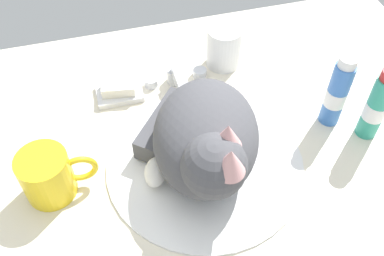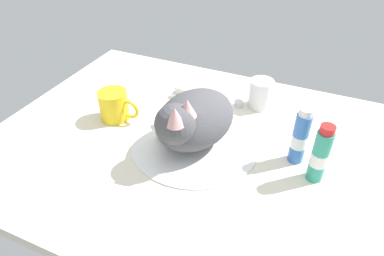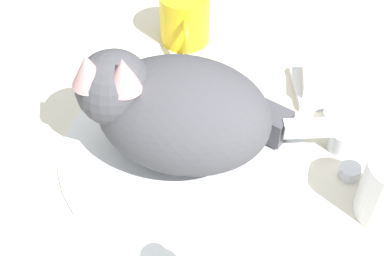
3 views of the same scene
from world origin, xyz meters
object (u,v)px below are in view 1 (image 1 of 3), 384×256
object	(u,v)px
coffee_mug	(49,175)
toothpaste_bottle	(337,93)
soap_bar	(118,87)
mouthwash_bottle	(377,106)
faucet	(177,77)
rinse_cup	(224,47)
cat	(205,140)

from	to	relation	value
coffee_mug	toothpaste_bottle	world-z (taller)	toothpaste_bottle
coffee_mug	toothpaste_bottle	size ratio (longest dim) A/B	0.81
soap_bar	mouthwash_bottle	size ratio (longest dim) A/B	0.42
toothpaste_bottle	faucet	bearing A→B (deg)	147.40
mouthwash_bottle	coffee_mug	bearing A→B (deg)	178.05
coffee_mug	rinse_cup	size ratio (longest dim) A/B	1.40
faucet	rinse_cup	xyz separation A→B (cm)	(11.00, 4.06, 2.16)
cat	coffee_mug	distance (cm)	25.80
coffee_mug	faucet	bearing A→B (deg)	36.50
cat	coffee_mug	world-z (taller)	cat
coffee_mug	soap_bar	distance (cm)	24.02
rinse_cup	toothpaste_bottle	distance (cm)	25.27
faucet	mouthwash_bottle	xyz separation A→B (cm)	(30.87, -21.04, 4.85)
faucet	soap_bar	size ratio (longest dim) A/B	2.02
toothpaste_bottle	rinse_cup	bearing A→B (deg)	125.56
cat	soap_bar	bearing A→B (deg)	117.19
cat	coffee_mug	size ratio (longest dim) A/B	2.42
toothpaste_bottle	mouthwash_bottle	bearing A→B (deg)	-41.54
coffee_mug	mouthwash_bottle	size ratio (longest dim) A/B	0.82
cat	mouthwash_bottle	size ratio (longest dim) A/B	1.98
soap_bar	mouthwash_bottle	distance (cm)	47.92
faucet	toothpaste_bottle	xyz separation A→B (cm)	(25.61, -16.38, 4.91)
faucet	rinse_cup	world-z (taller)	rinse_cup
faucet	cat	bearing A→B (deg)	-91.27
rinse_cup	mouthwash_bottle	distance (cm)	32.13
faucet	mouthwash_bottle	bearing A→B (deg)	-34.28
coffee_mug	toothpaste_bottle	distance (cm)	51.59
rinse_cup	soap_bar	size ratio (longest dim) A/B	1.38
coffee_mug	cat	bearing A→B (deg)	-5.90
mouthwash_bottle	toothpaste_bottle	bearing A→B (deg)	138.46
coffee_mug	mouthwash_bottle	distance (cm)	56.80
cat	coffee_mug	bearing A→B (deg)	174.10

